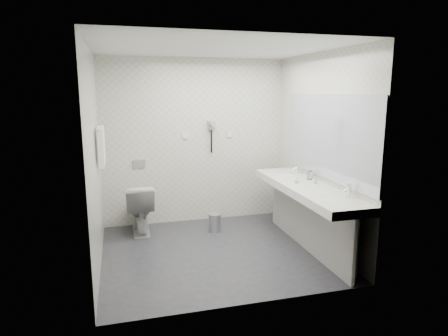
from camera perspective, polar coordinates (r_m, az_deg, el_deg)
name	(u,v)px	position (r m, az deg, el deg)	size (l,w,h in m)	color
floor	(216,251)	(5.09, -1.21, -12.09)	(2.80, 2.80, 0.00)	#29282E
ceiling	(215,48)	(4.70, -1.35, 17.15)	(2.80, 2.80, 0.00)	silver
wall_back	(195,142)	(6.00, -4.27, 3.85)	(2.80, 2.80, 0.00)	beige
wall_front	(250,177)	(3.51, 3.83, -1.33)	(2.80, 2.80, 0.00)	beige
wall_left	(94,160)	(4.61, -18.41, 1.12)	(2.60, 2.60, 0.00)	beige
wall_right	(319,150)	(5.25, 13.74, 2.53)	(2.60, 2.60, 0.00)	beige
vanity_counter	(306,189)	(5.04, 11.85, -2.97)	(0.55, 2.20, 0.10)	silver
vanity_panel	(306,221)	(5.16, 11.91, -7.53)	(0.03, 2.15, 0.75)	gray
vanity_post_near	(355,252)	(4.34, 18.61, -11.55)	(0.06, 0.06, 0.75)	silver
vanity_post_far	(277,199)	(6.08, 7.72, -4.55)	(0.06, 0.06, 0.75)	silver
mirror	(327,137)	(5.04, 14.79, 4.43)	(0.02, 2.20, 1.05)	#B2BCC6
basin_near	(333,200)	(4.48, 15.63, -4.46)	(0.40, 0.31, 0.05)	silver
basin_far	(285,175)	(5.60, 8.86, -1.08)	(0.40, 0.31, 0.05)	silver
faucet_near	(349,190)	(4.56, 17.80, -3.14)	(0.04, 0.04, 0.15)	silver
faucet_far	(297,169)	(5.66, 10.70, -0.08)	(0.04, 0.04, 0.15)	silver
soap_bottle_a	(315,180)	(5.12, 13.15, -1.68)	(0.04, 0.04, 0.10)	white
soap_bottle_b	(296,180)	(5.09, 10.53, -1.73)	(0.06, 0.06, 0.08)	white
glass_left	(310,175)	(5.33, 12.42, -1.00)	(0.07, 0.07, 0.12)	silver
glass_right	(309,175)	(5.35, 12.35, -1.01)	(0.06, 0.06, 0.11)	silver
toilet	(140,208)	(5.76, -12.20, -5.75)	(0.40, 0.71, 0.72)	silver
flush_plate	(139,164)	(5.93, -12.29, 0.61)	(0.18, 0.02, 0.12)	#B2B5BA
pedal_bin	(215,223)	(5.73, -1.37, -8.06)	(0.18, 0.18, 0.25)	#B2B5BA
bin_lid	(215,214)	(5.69, -1.38, -6.81)	(0.18, 0.18, 0.01)	#B2B5BA
towel_rail	(99,129)	(5.12, -17.74, 5.49)	(0.02, 0.02, 0.62)	silver
towel_near	(101,148)	(5.00, -17.54, 2.84)	(0.07, 0.24, 0.48)	white
towel_far	(102,145)	(5.28, -17.44, 3.26)	(0.07, 0.24, 0.48)	white
dryer_cradle	(211,125)	(5.99, -1.89, 6.28)	(0.10, 0.04, 0.14)	gray
dryer_barrel	(212,124)	(5.92, -1.74, 6.51)	(0.08, 0.08, 0.14)	gray
dryer_cord	(211,142)	(6.00, -1.84, 3.89)	(0.02, 0.02, 0.35)	black
switch_plate_a	(185,136)	(5.95, -5.69, 4.74)	(0.09, 0.02, 0.09)	silver
switch_plate_b	(230,134)	(6.10, 0.83, 4.95)	(0.09, 0.02, 0.09)	silver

